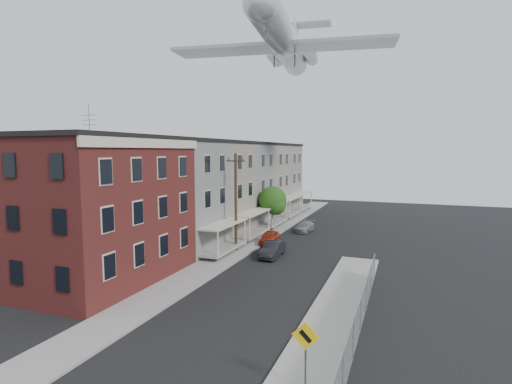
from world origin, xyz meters
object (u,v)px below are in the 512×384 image
at_px(street_tree, 273,201).
at_px(car_far, 305,227).
at_px(utility_pole, 236,201).
at_px(airplane, 284,43).
at_px(warning_sign, 306,345).
at_px(car_near, 270,237).
at_px(car_mid, 272,249).

distance_m(street_tree, car_far, 4.64).
distance_m(utility_pole, airplane, 18.72).
bearing_deg(utility_pole, warning_sign, -59.52).
relative_size(car_far, airplane, 0.14).
distance_m(utility_pole, car_near, 5.84).
height_order(utility_pole, car_far, utility_pole).
bearing_deg(car_far, car_mid, -85.28).
height_order(car_mid, airplane, airplane).
relative_size(utility_pole, airplane, 0.34).
relative_size(car_mid, airplane, 0.15).
bearing_deg(airplane, warning_sign, -71.40).
distance_m(car_mid, airplane, 22.65).
relative_size(utility_pole, car_mid, 2.22).
relative_size(warning_sign, airplane, 0.11).
relative_size(street_tree, car_mid, 1.28).
bearing_deg(car_mid, airplane, 100.36).
bearing_deg(warning_sign, street_tree, 110.58).
height_order(car_mid, car_far, car_mid).
relative_size(car_near, car_far, 1.00).
height_order(warning_sign, car_near, warning_sign).
relative_size(warning_sign, car_far, 0.73).
xyz_separation_m(warning_sign, car_near, (-9.20, 22.75, -1.23)).
bearing_deg(utility_pole, car_near, 61.76).
relative_size(car_mid, car_far, 1.06).
bearing_deg(car_near, airplane, 88.60).
height_order(warning_sign, street_tree, street_tree).
xyz_separation_m(car_mid, car_far, (-0.00, 11.75, -0.11)).
bearing_deg(car_far, utility_pole, -104.37).
xyz_separation_m(utility_pole, car_mid, (3.80, -0.78, -4.01)).
bearing_deg(street_tree, car_far, 16.89).
bearing_deg(car_mid, car_far, 88.37).
xyz_separation_m(street_tree, car_near, (1.67, -6.20, -2.80)).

